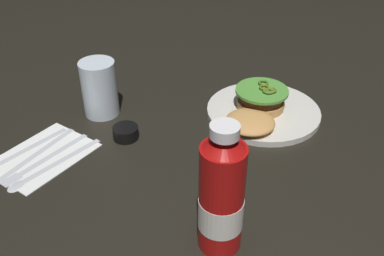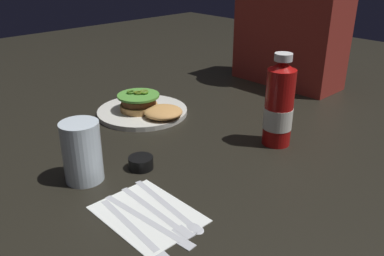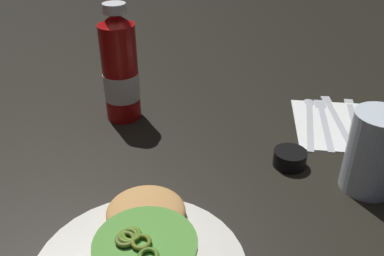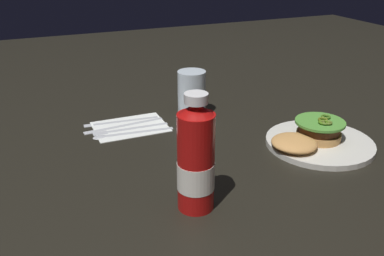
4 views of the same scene
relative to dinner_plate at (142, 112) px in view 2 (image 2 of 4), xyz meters
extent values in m
plane|color=black|center=(0.16, -0.05, -0.01)|extent=(3.00, 3.00, 0.00)
cylinder|color=silver|center=(0.00, 0.00, 0.00)|extent=(0.25, 0.25, 0.01)
cylinder|color=tan|center=(0.00, -0.01, 0.02)|extent=(0.10, 0.10, 0.02)
cylinder|color=#512D19|center=(0.00, -0.01, 0.03)|extent=(0.10, 0.10, 0.02)
cylinder|color=red|center=(0.00, -0.01, 0.04)|extent=(0.09, 0.09, 0.01)
cylinder|color=#4F9336|center=(0.00, -0.01, 0.05)|extent=(0.12, 0.12, 0.01)
torus|color=#537122|center=(0.00, 0.01, 0.06)|extent=(0.02, 0.02, 0.01)
torus|color=#456F1F|center=(-0.02, -0.02, 0.06)|extent=(0.02, 0.02, 0.01)
torus|color=#576D25|center=(0.00, 0.01, 0.06)|extent=(0.02, 0.02, 0.01)
torus|color=#4A7618|center=(0.00, 0.01, 0.06)|extent=(0.02, 0.02, 0.01)
torus|color=#596819|center=(-0.01, -0.01, 0.06)|extent=(0.02, 0.02, 0.01)
ellipsoid|color=tan|center=(0.08, 0.01, 0.02)|extent=(0.10, 0.10, 0.03)
cylinder|color=#B0100E|center=(0.37, 0.12, 0.08)|extent=(0.07, 0.07, 0.18)
cone|color=#B0100E|center=(0.37, 0.12, 0.19)|extent=(0.06, 0.06, 0.02)
cylinder|color=white|center=(0.37, 0.12, 0.20)|extent=(0.04, 0.04, 0.02)
cylinder|color=white|center=(0.37, 0.12, 0.06)|extent=(0.07, 0.07, 0.05)
cylinder|color=silver|center=(0.20, -0.30, 0.06)|extent=(0.08, 0.08, 0.12)
cylinder|color=black|center=(0.25, -0.19, 0.01)|extent=(0.05, 0.05, 0.03)
cube|color=white|center=(0.39, -0.28, -0.01)|extent=(0.19, 0.14, 0.00)
cube|color=silver|center=(0.39, -0.32, 0.00)|extent=(0.17, 0.03, 0.00)
cube|color=silver|center=(0.46, -0.33, 0.00)|extent=(0.08, 0.02, 0.00)
cube|color=silver|center=(0.39, -0.29, 0.00)|extent=(0.19, 0.03, 0.00)
cube|color=silver|center=(0.47, -0.29, 0.00)|extent=(0.08, 0.02, 0.00)
cube|color=silver|center=(0.39, -0.27, 0.00)|extent=(0.19, 0.02, 0.00)
cube|color=silver|center=(0.47, -0.27, 0.00)|extent=(0.04, 0.02, 0.00)
cube|color=silver|center=(0.39, -0.24, 0.00)|extent=(0.20, 0.03, 0.00)
ellipsoid|color=silver|center=(0.47, -0.25, 0.00)|extent=(0.04, 0.03, 0.00)
cube|color=maroon|center=(0.11, 0.54, 0.16)|extent=(0.36, 0.15, 0.33)
camera|label=1|loc=(0.78, 0.35, 0.53)|focal=41.30mm
camera|label=2|loc=(0.87, -0.63, 0.42)|focal=37.95mm
camera|label=3|loc=(-0.32, -0.10, 0.39)|focal=39.02mm
camera|label=4|loc=(0.63, 0.72, 0.44)|focal=39.66mm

